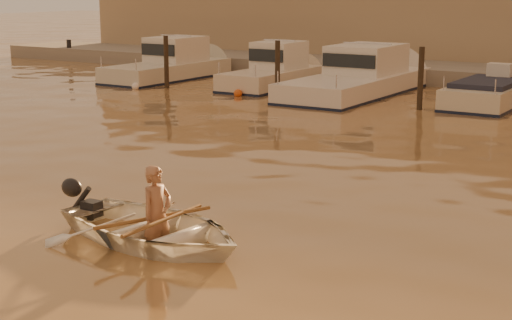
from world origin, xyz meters
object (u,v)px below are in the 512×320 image
Objects in this scene: person at (157,215)px; moored_boat_0 at (167,64)px; dinghy at (153,228)px; moored_boat_2 at (357,77)px; moored_boat_1 at (272,71)px; moored_boat_3 at (490,98)px.

person is 21.73m from moored_boat_0.
moored_boat_2 is at bearing 22.19° from dinghy.
moored_boat_2 is (-4.62, 17.11, 0.15)m from person.
moored_boat_2 is at bearing 0.00° from moored_boat_1.
moored_boat_3 reaches higher than dinghy.
person is at bearing -51.94° from moored_boat_0.
dinghy is at bearing -52.13° from moored_boat_0.
moored_boat_0 is at bearing 180.00° from moored_boat_1.
moored_boat_2 reaches higher than moored_boat_3.
moored_boat_0 is 1.19× the size of moored_boat_1.
moored_boat_2 is at bearing 180.00° from moored_boat_3.
person is 18.98m from moored_boat_1.
moored_boat_1 reaches higher than dinghy.
moored_boat_0 is (-13.30, 17.10, 0.39)m from dinghy.
moored_boat_0 and moored_boat_1 have the same top height.
moored_boat_0 and moored_boat_2 have the same top height.
moored_boat_1 is 0.68× the size of moored_boat_2.
person is (0.10, -0.01, 0.24)m from dinghy.
moored_boat_2 is 4.88m from moored_boat_3.
dinghy is at bearing -75.20° from moored_boat_2.
moored_boat_3 is (13.64, 0.00, -0.40)m from moored_boat_0.
moored_boat_3 is at bearing 0.00° from moored_boat_2.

